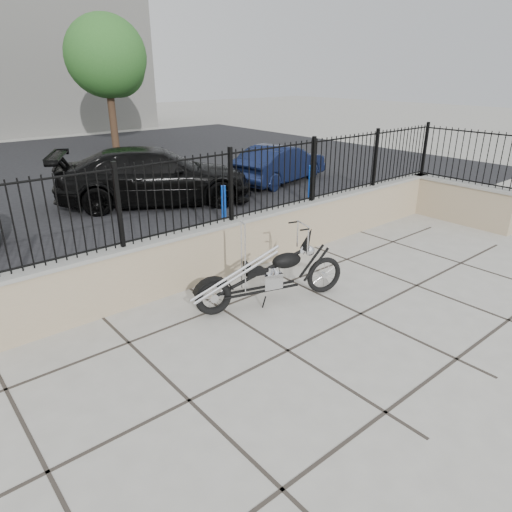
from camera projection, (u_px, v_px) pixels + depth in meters
The scene contains 12 objects.
ground_plane at pixel (288, 351), 5.90m from camera, with size 90.00×90.00×0.00m, color #99968E.
parking_lot at pixel (21, 182), 14.77m from camera, with size 30.00×30.00×0.00m, color black.
retaining_wall at pixel (184, 260), 7.50m from camera, with size 14.00×0.36×0.96m, color gray.
wall_return at pixel (461, 203), 10.72m from camera, with size 0.36×2.50×0.96m, color gray.
iron_fence at pixel (179, 196), 7.09m from camera, with size 14.00×0.08×1.20m, color black.
fence_return at pixel (469, 156), 10.31m from camera, with size 0.08×2.30×1.20m, color black.
chopper_motorcycle at pixel (269, 262), 6.84m from camera, with size 2.34×0.41×1.40m, color black, non-canonical shape.
car_black at pixel (156, 176), 12.19m from camera, with size 2.09×5.14×1.49m, color black.
car_blue at pixel (280, 164), 14.56m from camera, with size 1.27×3.65×1.20m, color black.
bollard_b at pixel (224, 205), 10.59m from camera, with size 0.11×0.11×0.92m, color #0B14AF.
bollard_c at pixel (311, 185), 12.19m from camera, with size 0.13×0.13×1.05m, color #0D3BC7.
tree_right at pixel (105, 52), 19.54m from camera, with size 3.45×3.45×5.83m.
Camera 1 is at (-3.53, -3.57, 3.37)m, focal length 32.00 mm.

